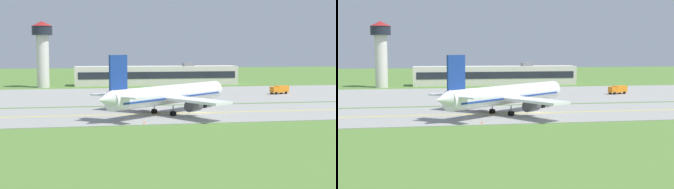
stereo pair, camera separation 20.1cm
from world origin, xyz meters
The scene contains 11 objects.
ground_plane centered at (0.00, 0.00, 0.00)m, with size 500.00×500.00×0.00m, color #517A33.
taxiway_strip centered at (0.00, 0.00, 0.05)m, with size 240.00×28.00×0.10m, color gray.
apron_pad centered at (10.00, 42.00, 0.05)m, with size 140.00×52.00×0.10m, color gray.
taxiway_centreline centered at (0.00, 0.00, 0.11)m, with size 220.00×0.60×0.01m, color yellow.
airplane_lead centered at (-6.80, -0.53, 4.13)m, with size 32.79×29.57×12.70m.
service_truck_baggage centered at (2.89, 48.96, 1.18)m, with size 4.92×6.58×2.59m.
service_truck_fuel centered at (34.48, 37.72, 1.53)m, with size 6.34×3.86×2.60m.
service_truck_catering centered at (-0.57, 34.77, 1.53)m, with size 3.91×6.34×2.60m.
terminal_building centered at (3.23, 82.32, 3.63)m, with size 62.39×9.80×8.43m.
control_tower centered at (-39.01, 76.65, 14.44)m, with size 7.60×7.60×23.71m.
traffic_cone_mid_edge centered at (-13.40, -12.54, 0.30)m, with size 0.44×0.44×0.60m, color orange.
Camera 1 is at (-23.86, -98.45, 13.79)m, focal length 50.61 mm.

